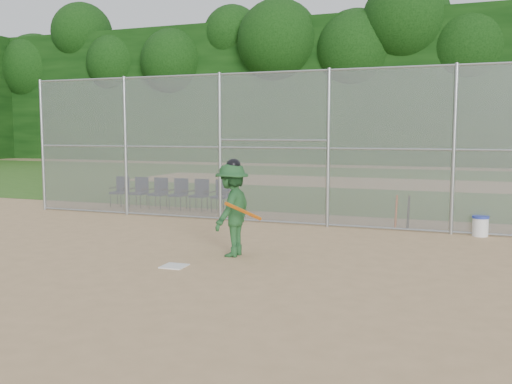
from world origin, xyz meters
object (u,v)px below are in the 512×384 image
(water_cooler, at_px, (480,226))
(chair_0, at_px, (119,192))
(batter_at_plate, at_px, (232,209))
(home_plate, at_px, (174,266))

(water_cooler, relative_size, chair_0, 0.50)
(water_cooler, distance_m, chair_0, 11.07)
(batter_at_plate, bearing_deg, chair_0, 138.96)
(home_plate, bearing_deg, batter_at_plate, 63.09)
(home_plate, distance_m, water_cooler, 7.34)
(chair_0, bearing_deg, home_plate, -49.55)
(chair_0, bearing_deg, water_cooler, -8.23)
(batter_at_plate, bearing_deg, water_cooler, 41.18)
(home_plate, relative_size, chair_0, 0.44)
(home_plate, relative_size, water_cooler, 0.89)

